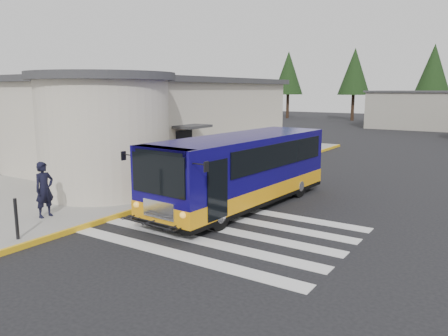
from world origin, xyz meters
The scene contains 9 objects.
ground centered at (0.00, 0.00, 0.00)m, with size 140.00×140.00×0.00m, color black.
sidewalk centered at (-9.00, 4.00, 0.07)m, with size 10.00×34.00×0.15m, color gray.
curb_strip centered at (-4.05, 4.00, 0.08)m, with size 0.12×34.00×0.16m, color gold.
station_building centered at (-10.84, 6.91, 2.57)m, with size 12.70×18.70×4.80m.
crosswalk centered at (-0.50, -0.80, 0.01)m, with size 8.00×5.35×0.01m.
transit_bus centered at (-1.38, 1.95, 1.25)m, with size 3.41×9.43×2.62m.
pedestrian_a centered at (-5.78, -3.23, 1.07)m, with size 0.67×0.44×1.84m, color black.
pedestrian_b centered at (-6.89, -0.85, 1.07)m, with size 0.89×0.69×1.83m, color black.
bollard centered at (-4.51, -5.02, 0.74)m, with size 0.10×0.10×1.17m, color black.
Camera 1 is at (6.75, -11.63, 4.27)m, focal length 35.00 mm.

